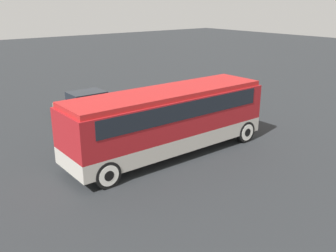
{
  "coord_description": "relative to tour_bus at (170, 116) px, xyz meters",
  "views": [
    {
      "loc": [
        -9.86,
        -12.5,
        6.7
      ],
      "look_at": [
        0.0,
        0.0,
        1.35
      ],
      "focal_mm": 40.0,
      "sensor_mm": 36.0,
      "label": 1
    }
  ],
  "objects": [
    {
      "name": "ground_plane",
      "position": [
        -0.1,
        -0.0,
        -1.81
      ],
      "size": [
        120.0,
        120.0,
        0.0
      ],
      "primitive_type": "plane",
      "color": "#26282B"
    },
    {
      "name": "parked_car_mid",
      "position": [
        0.07,
        8.14,
        -1.11
      ],
      "size": [
        4.09,
        1.85,
        1.4
      ],
      "color": "#7A6B5B",
      "rests_on": "ground_plane"
    },
    {
      "name": "tour_bus",
      "position": [
        0.0,
        0.0,
        0.0
      ],
      "size": [
        9.67,
        2.64,
        3.0
      ],
      "color": "#B7B2A8",
      "rests_on": "ground_plane"
    },
    {
      "name": "parked_car_near",
      "position": [
        2.74,
        5.78,
        -1.14
      ],
      "size": [
        4.55,
        1.8,
        1.34
      ],
      "color": "black",
      "rests_on": "ground_plane"
    }
  ]
}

